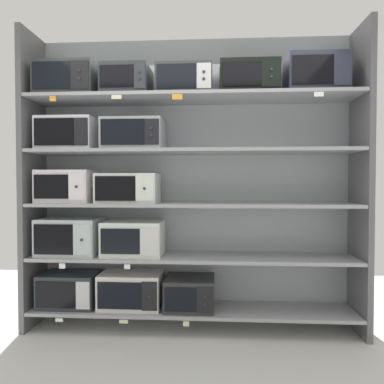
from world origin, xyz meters
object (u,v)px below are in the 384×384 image
at_px(microwave_4, 134,238).
at_px(microwave_8, 134,135).
at_px(microwave_2, 190,293).
at_px(microwave_12, 249,79).
at_px(microwave_3, 71,236).
at_px(microwave_6, 128,188).
at_px(microwave_13, 315,75).
at_px(microwave_0, 70,289).
at_px(microwave_7, 68,134).
at_px(microwave_1, 131,290).
at_px(microwave_9, 69,81).
at_px(microwave_11, 185,81).
at_px(microwave_10, 127,82).
at_px(microwave_5, 67,186).

bearing_deg(microwave_4, microwave_8, -2.69).
distance_m(microwave_2, microwave_12, 2.01).
xyz_separation_m(microwave_3, microwave_6, (0.55, -0.00, 0.45)).
bearing_deg(microwave_13, microwave_2, -180.00).
bearing_deg(microwave_0, microwave_7, -177.72).
bearing_deg(microwave_13, microwave_7, -179.99).
height_order(microwave_1, microwave_3, microwave_3).
distance_m(microwave_1, microwave_12, 2.21).
height_order(microwave_2, microwave_6, microwave_6).
bearing_deg(microwave_1, microwave_6, -179.49).
relative_size(microwave_8, microwave_9, 1.00).
bearing_deg(microwave_1, microwave_8, -0.46).
bearing_deg(microwave_6, microwave_4, 0.48).
height_order(microwave_1, microwave_8, microwave_8).
distance_m(microwave_6, microwave_12, 1.47).
distance_m(microwave_0, microwave_9, 1.94).
distance_m(microwave_2, microwave_9, 2.25).
bearing_deg(microwave_13, microwave_3, -179.99).
xyz_separation_m(microwave_7, microwave_12, (1.67, 0.00, 0.48)).
xyz_separation_m(microwave_2, microwave_11, (-0.05, -0.00, 1.93)).
distance_m(microwave_0, microwave_10, 2.00).
bearing_deg(microwave_3, microwave_13, 0.01).
bearing_deg(microwave_7, microwave_3, 0.24).
relative_size(microwave_6, microwave_9, 1.02).
bearing_deg(microwave_9, microwave_8, -0.02).
relative_size(microwave_6, microwave_12, 1.06).
bearing_deg(microwave_12, microwave_5, 180.00).
bearing_deg(microwave_8, microwave_0, 179.98).
xyz_separation_m(microwave_2, microwave_8, (-0.51, -0.00, 1.45)).
bearing_deg(microwave_0, microwave_4, 0.02).
bearing_deg(microwave_12, microwave_13, 0.00).
distance_m(microwave_3, microwave_7, 0.95).
xyz_separation_m(microwave_1, microwave_4, (0.03, 0.00, 0.48)).
height_order(microwave_2, microwave_4, microwave_4).
relative_size(microwave_1, microwave_10, 1.34).
bearing_deg(microwave_1, microwave_7, -179.98).
xyz_separation_m(microwave_6, microwave_11, (0.52, 0.00, 0.97)).
bearing_deg(microwave_2, microwave_8, -179.96).
bearing_deg(microwave_1, microwave_3, -179.99).
height_order(microwave_4, microwave_7, microwave_7).
height_order(microwave_10, microwave_12, microwave_12).
xyz_separation_m(microwave_6, microwave_10, (-0.00, 0.00, 0.97)).
bearing_deg(microwave_12, microwave_2, -179.99).
height_order(microwave_5, microwave_12, microwave_12).
height_order(microwave_0, microwave_5, microwave_5).
bearing_deg(microwave_0, microwave_6, -0.02).
relative_size(microwave_2, microwave_3, 0.82).
relative_size(microwave_5, microwave_9, 0.91).
bearing_deg(microwave_7, microwave_1, 0.02).
distance_m(microwave_7, microwave_12, 1.73).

